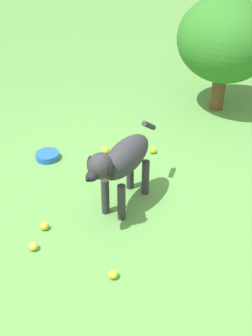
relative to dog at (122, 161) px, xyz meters
The scene contains 9 objects.
ground 0.46m from the dog, 104.09° to the left, with size 14.00×14.00×0.00m, color #548C42.
dog is the anchor object (origin of this frame).
tennis_ball_0 0.94m from the dog, 62.13° to the right, with size 0.07×0.07×0.07m, color yellow.
tennis_ball_1 0.90m from the dog, 85.41° to the left, with size 0.07×0.07×0.07m, color #C5D93F.
tennis_ball_2 0.86m from the dog, 133.16° to the left, with size 0.07×0.07×0.07m, color #BFE12F.
tennis_ball_3 0.77m from the dog, 72.75° to the left, with size 0.07×0.07×0.07m, color yellow.
tennis_ball_4 0.91m from the dog, 30.79° to the right, with size 0.07×0.07×0.07m, color #C0D72B.
water_bowl 1.08m from the dog, ahead, with size 0.22×0.22×0.06m, color blue.
shrub_near 2.08m from the dog, 73.52° to the right, with size 1.04×0.94×1.23m.
Camera 1 is at (-2.05, 1.74, 2.29)m, focal length 47.49 mm.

